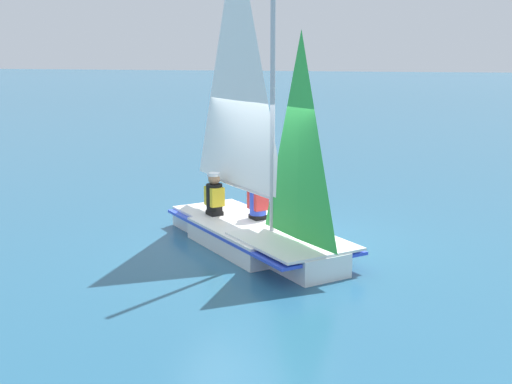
# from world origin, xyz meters

# --- Properties ---
(ground_plane) EXTENTS (260.00, 260.00, 0.00)m
(ground_plane) POSITION_xyz_m (0.00, 0.00, 0.00)
(ground_plane) COLOR #235675
(sailboat_main) EXTENTS (3.88, 4.11, 5.54)m
(sailboat_main) POSITION_xyz_m (-0.03, -0.04, 0.81)
(sailboat_main) COLOR white
(sailboat_main) RESTS_ON ground_plane
(sailor_helm) EXTENTS (0.42, 0.43, 1.16)m
(sailor_helm) POSITION_xyz_m (-0.48, -0.12, 0.63)
(sailor_helm) COLOR black
(sailor_helm) RESTS_ON ground_plane
(sailor_crew) EXTENTS (0.42, 0.43, 1.16)m
(sailor_crew) POSITION_xyz_m (-0.51, -0.98, 0.63)
(sailor_crew) COLOR black
(sailor_crew) RESTS_ON ground_plane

